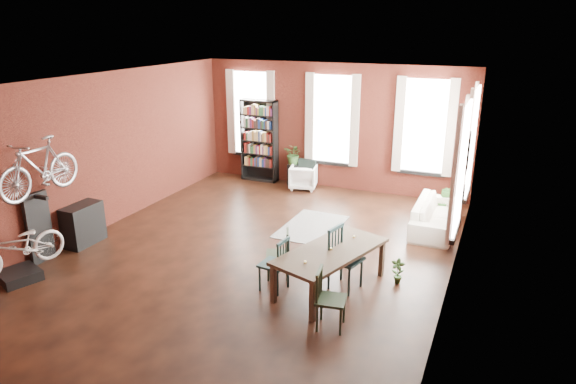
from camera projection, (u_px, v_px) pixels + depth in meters
The scene contains 19 objects.
room at pixel (279, 137), 9.44m from camera, with size 9.00×9.04×3.22m.
dining_table at pixel (330, 269), 8.30m from camera, with size 0.92×2.02×0.69m, color #46382A.
dining_chair_a at pixel (274, 264), 8.25m from camera, with size 0.41×0.41×0.90m, color #163232.
dining_chair_b at pixel (278, 254), 8.66m from camera, with size 0.39×0.39×0.84m, color black.
dining_chair_c at pixel (331, 300), 7.20m from camera, with size 0.41×0.41×0.89m, color #1E2E1B.
dining_chair_d at pixel (346, 259), 8.27m from camera, with size 0.47×0.47×1.03m, color #1A363A.
bookshelf at pixel (259, 141), 13.82m from camera, with size 1.00×0.32×2.20m, color black.
white_armchair at pixel (303, 176), 13.33m from camera, with size 0.66×0.62×0.68m, color white.
cream_sofa at pixel (437, 210), 10.71m from camera, with size 2.08×0.61×0.81m, color beige.
striped_rug at pixel (312, 227), 10.91m from camera, with size 1.12×1.79×0.01m, color black.
bike_trainer at pixel (19, 276), 8.64m from camera, with size 0.60×0.60×0.17m, color black.
bike_wall_rack at pixel (39, 228), 9.17m from camera, with size 0.16×0.60×1.30m, color black.
console_table at pixel (83, 224), 9.99m from camera, with size 0.40×0.80×0.80m, color black.
plant_stand at pixel (294, 174), 13.71m from camera, with size 0.28×0.28×0.56m, color black.
plant_by_sofa at pixel (444, 208), 11.56m from camera, with size 0.38×0.69×0.31m, color #2F6327.
plant_small at pixel (397, 279), 8.56m from camera, with size 0.23×0.43×0.16m, color #315723.
bicycle_floor at pixel (13, 226), 8.38m from camera, with size 0.56×0.85×1.62m, color beige.
bicycle_hung at pixel (36, 148), 8.61m from camera, with size 0.47×1.00×1.66m, color #A5A8AD.
plant_on_stand at pixel (294, 156), 13.54m from camera, with size 0.49×0.55×0.43m, color #2C5120.
Camera 1 is at (4.05, -7.85, 4.15)m, focal length 32.00 mm.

